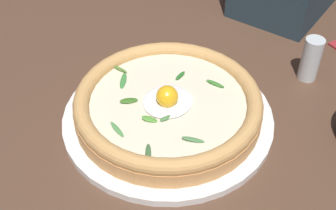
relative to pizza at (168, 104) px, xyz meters
name	(u,v)px	position (x,y,z in m)	size (l,w,h in m)	color
ground_plane	(190,119)	(-0.04, 0.01, -0.05)	(2.40, 2.40, 0.03)	brown
pizza_plate	(168,117)	(0.00, 0.00, -0.03)	(0.32, 0.32, 0.01)	white
pizza	(168,104)	(0.00, 0.00, 0.00)	(0.28, 0.28, 0.06)	tan
pepper_shaker	(311,59)	(-0.24, 0.11, 0.00)	(0.03, 0.03, 0.08)	silver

